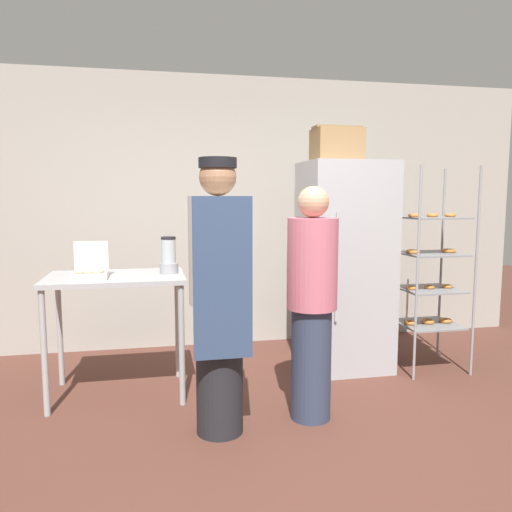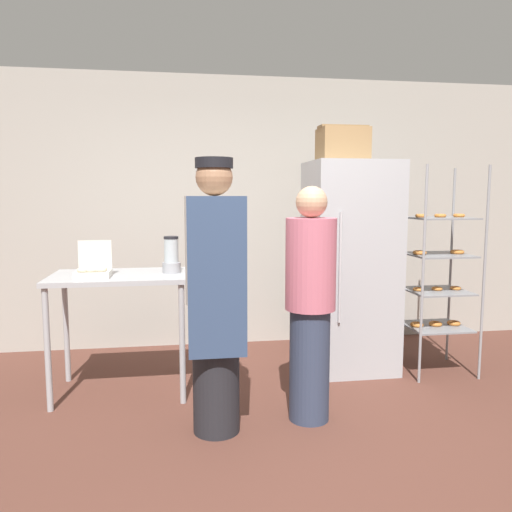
{
  "view_description": "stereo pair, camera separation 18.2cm",
  "coord_description": "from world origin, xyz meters",
  "px_view_note": "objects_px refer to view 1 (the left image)",
  "views": [
    {
      "loc": [
        -0.78,
        -2.66,
        1.52
      ],
      "look_at": [
        -0.06,
        0.81,
        1.1
      ],
      "focal_mm": 35.0,
      "sensor_mm": 36.0,
      "label": 1
    },
    {
      "loc": [
        -0.6,
        -2.69,
        1.52
      ],
      "look_at": [
        -0.06,
        0.81,
        1.1
      ],
      "focal_mm": 35.0,
      "sensor_mm": 36.0,
      "label": 2
    }
  ],
  "objects_px": {
    "person_customer": "(312,303)",
    "refrigerator": "(345,266)",
    "baking_rack": "(430,272)",
    "blender_pitcher": "(169,257)",
    "donut_box": "(90,272)",
    "cardboard_storage_box": "(337,145)",
    "person_baker": "(219,293)"
  },
  "relations": [
    {
      "from": "refrigerator",
      "to": "donut_box",
      "type": "xyz_separation_m",
      "value": [
        -2.11,
        -0.38,
        0.07
      ]
    },
    {
      "from": "cardboard_storage_box",
      "to": "baking_rack",
      "type": "bearing_deg",
      "value": -17.62
    },
    {
      "from": "blender_pitcher",
      "to": "person_customer",
      "type": "bearing_deg",
      "value": -37.79
    },
    {
      "from": "donut_box",
      "to": "blender_pitcher",
      "type": "xyz_separation_m",
      "value": [
        0.57,
        0.14,
        0.08
      ]
    },
    {
      "from": "donut_box",
      "to": "refrigerator",
      "type": "bearing_deg",
      "value": 10.1
    },
    {
      "from": "cardboard_storage_box",
      "to": "person_baker",
      "type": "height_order",
      "value": "cardboard_storage_box"
    },
    {
      "from": "refrigerator",
      "to": "person_baker",
      "type": "bearing_deg",
      "value": -140.4
    },
    {
      "from": "blender_pitcher",
      "to": "cardboard_storage_box",
      "type": "bearing_deg",
      "value": 11.78
    },
    {
      "from": "donut_box",
      "to": "cardboard_storage_box",
      "type": "xyz_separation_m",
      "value": [
        2.04,
        0.45,
        0.99
      ]
    },
    {
      "from": "baking_rack",
      "to": "blender_pitcher",
      "type": "xyz_separation_m",
      "value": [
        -2.26,
        -0.06,
        0.19
      ]
    },
    {
      "from": "donut_box",
      "to": "cardboard_storage_box",
      "type": "relative_size",
      "value": 0.64
    },
    {
      "from": "refrigerator",
      "to": "cardboard_storage_box",
      "type": "bearing_deg",
      "value": 133.26
    },
    {
      "from": "refrigerator",
      "to": "blender_pitcher",
      "type": "distance_m",
      "value": 1.56
    },
    {
      "from": "refrigerator",
      "to": "baking_rack",
      "type": "relative_size",
      "value": 1.03
    },
    {
      "from": "refrigerator",
      "to": "person_customer",
      "type": "distance_m",
      "value": 1.14
    },
    {
      "from": "baking_rack",
      "to": "donut_box",
      "type": "height_order",
      "value": "baking_rack"
    },
    {
      "from": "person_customer",
      "to": "donut_box",
      "type": "bearing_deg",
      "value": 158.86
    },
    {
      "from": "person_customer",
      "to": "refrigerator",
      "type": "bearing_deg",
      "value": 57.31
    },
    {
      "from": "baking_rack",
      "to": "donut_box",
      "type": "xyz_separation_m",
      "value": [
        -2.83,
        -0.19,
        0.12
      ]
    },
    {
      "from": "blender_pitcher",
      "to": "person_customer",
      "type": "height_order",
      "value": "person_customer"
    },
    {
      "from": "cardboard_storage_box",
      "to": "donut_box",
      "type": "bearing_deg",
      "value": -167.66
    },
    {
      "from": "cardboard_storage_box",
      "to": "person_customer",
      "type": "distance_m",
      "value": 1.64
    },
    {
      "from": "cardboard_storage_box",
      "to": "person_baker",
      "type": "relative_size",
      "value": 0.24
    },
    {
      "from": "donut_box",
      "to": "cardboard_storage_box",
      "type": "distance_m",
      "value": 2.31
    },
    {
      "from": "refrigerator",
      "to": "cardboard_storage_box",
      "type": "height_order",
      "value": "cardboard_storage_box"
    },
    {
      "from": "cardboard_storage_box",
      "to": "person_baker",
      "type": "xyz_separation_m",
      "value": [
        -1.19,
        -1.11,
        -1.05
      ]
    },
    {
      "from": "baking_rack",
      "to": "blender_pitcher",
      "type": "distance_m",
      "value": 2.27
    },
    {
      "from": "refrigerator",
      "to": "blender_pitcher",
      "type": "xyz_separation_m",
      "value": [
        -1.54,
        -0.24,
        0.15
      ]
    },
    {
      "from": "baking_rack",
      "to": "person_customer",
      "type": "bearing_deg",
      "value": -149.98
    },
    {
      "from": "blender_pitcher",
      "to": "cardboard_storage_box",
      "type": "xyz_separation_m",
      "value": [
        1.47,
        0.31,
        0.91
      ]
    },
    {
      "from": "cardboard_storage_box",
      "to": "person_baker",
      "type": "bearing_deg",
      "value": -136.97
    },
    {
      "from": "baking_rack",
      "to": "person_baker",
      "type": "height_order",
      "value": "baking_rack"
    }
  ]
}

